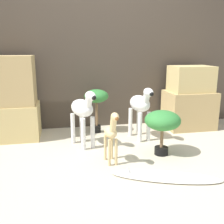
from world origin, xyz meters
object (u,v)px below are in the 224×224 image
zebra_right (141,106)px  surfboard (164,176)px  giraffe_figurine (111,132)px  zebra_left (83,111)px  potted_palm_front (96,98)px  potted_palm_back (163,122)px

zebra_right → surfboard: zebra_right is taller
zebra_right → giraffe_figurine: size_ratio=1.22×
zebra_left → surfboard: size_ratio=0.67×
zebra_right → surfboard: (-0.10, -1.08, -0.42)m
giraffe_figurine → potted_palm_front: (-0.00, 1.06, 0.15)m
zebra_right → giraffe_figurine: zebra_right is taller
giraffe_figurine → zebra_left: bearing=112.5°
zebra_right → potted_palm_back: bearing=-82.0°
potted_palm_front → potted_palm_back: 1.11m
surfboard → potted_palm_back: bearing=71.4°
potted_palm_back → surfboard: size_ratio=0.49×
zebra_right → potted_palm_front: (-0.52, 0.37, 0.05)m
potted_palm_front → surfboard: 1.59m
zebra_right → zebra_left: 0.76m
giraffe_figurine → potted_palm_front: 1.07m
zebra_right → surfboard: bearing=-95.2°
zebra_left → potted_palm_back: bearing=-27.7°
zebra_right → potted_palm_back: 0.57m
giraffe_figurine → surfboard: bearing=-43.3°
zebra_right → potted_palm_front: size_ratio=1.14×
zebra_left → giraffe_figurine: size_ratio=1.22×
zebra_left → potted_palm_front: zebra_left is taller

